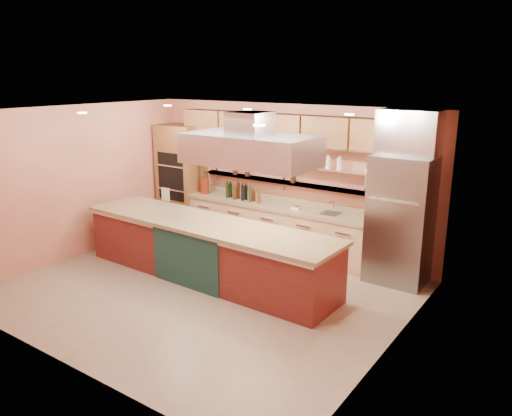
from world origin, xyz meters
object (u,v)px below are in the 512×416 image
Objects in this scene: refrigerator at (400,220)px; island at (207,250)px; copper_kettle at (249,155)px; kitchen_scale at (296,207)px; flower_vase at (205,186)px; green_canister at (253,155)px.

refrigerator is 3.21m from island.
copper_kettle is at bearing 175.84° from refrigerator.
kitchen_scale is 1.49m from copper_kettle.
copper_kettle reaches higher than island.
flower_vase is 2.28× the size of kitchen_scale.
refrigerator is 1.94m from kitchen_scale.
island is at bearing -147.93° from refrigerator.
green_canister reaches higher than flower_vase.
refrigerator is 3.26m from copper_kettle.
refrigerator reaches higher than copper_kettle.
green_canister is at bearing 158.70° from kitchen_scale.
refrigerator is at bearing -4.29° from green_canister.
green_canister reaches higher than island.
copper_kettle is (-3.16, 0.23, 0.74)m from refrigerator.
flower_vase reaches higher than island.
copper_kettle is (-0.49, 1.91, 1.31)m from island.
copper_kettle is (-1.22, 0.22, 0.82)m from kitchen_scale.
green_canister is at bearing 175.71° from refrigerator.
kitchen_scale is (-1.94, 0.01, -0.08)m from refrigerator.
flower_vase is at bearing -168.26° from green_canister.
island is at bearing -75.65° from copper_kettle.
flower_vase reaches higher than kitchen_scale.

